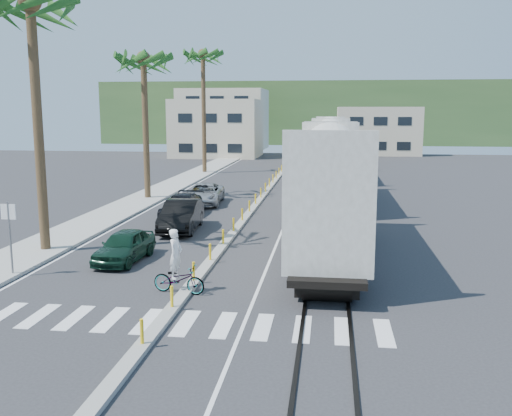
{
  "coord_description": "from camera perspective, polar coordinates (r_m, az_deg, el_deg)",
  "views": [
    {
      "loc": [
        5.01,
        -18.27,
        6.46
      ],
      "look_at": [
        1.65,
        7.57,
        2.0
      ],
      "focal_mm": 40.0,
      "sensor_mm": 36.0,
      "label": 1
    }
  ],
  "objects": [
    {
      "name": "crosswalk",
      "position": [
        18.2,
        -9.25,
        -11.18
      ],
      "size": [
        14.0,
        2.2,
        0.01
      ],
      "primitive_type": "cube",
      "color": "silver",
      "rests_on": "ground"
    },
    {
      "name": "cyclist",
      "position": [
        20.64,
        -7.79,
        -6.46
      ],
      "size": [
        1.38,
        2.2,
        2.34
      ],
      "rotation": [
        0.0,
        0.0,
        1.39
      ],
      "color": "#9EA0A5",
      "rests_on": "ground"
    },
    {
      "name": "car_third",
      "position": [
        35.21,
        -7.43,
        0.21
      ],
      "size": [
        2.12,
        4.88,
        1.4
      ],
      "primitive_type": "imported",
      "rotation": [
        0.0,
        0.0,
        -0.02
      ],
      "color": "black",
      "rests_on": "ground"
    },
    {
      "name": "car_lead",
      "position": [
        25.35,
        -13.02,
        -3.71
      ],
      "size": [
        2.15,
        4.24,
        1.37
      ],
      "primitive_type": "imported",
      "rotation": [
        0.0,
        0.0,
        -0.07
      ],
      "color": "black",
      "rests_on": "ground"
    },
    {
      "name": "palm_trees",
      "position": [
        43.23,
        -10.66,
        15.32
      ],
      "size": [
        3.5,
        37.2,
        13.75
      ],
      "color": "brown",
      "rests_on": "ground"
    },
    {
      "name": "ground",
      "position": [
        20.01,
        -7.6,
        -9.21
      ],
      "size": [
        140.0,
        140.0,
        0.0
      ],
      "primitive_type": "plane",
      "color": "#28282B",
      "rests_on": "ground"
    },
    {
      "name": "street_sign",
      "position": [
        24.13,
        -23.43,
        -1.82
      ],
      "size": [
        0.6,
        0.08,
        3.0
      ],
      "color": "slate",
      "rests_on": "ground"
    },
    {
      "name": "buildings",
      "position": [
        90.67,
        0.17,
        8.38
      ],
      "size": [
        38.0,
        27.0,
        10.0
      ],
      "color": "beige",
      "rests_on": "ground"
    },
    {
      "name": "hillside",
      "position": [
        118.37,
        5.05,
        9.45
      ],
      "size": [
        80.0,
        20.0,
        12.0
      ],
      "primitive_type": "cube",
      "color": "#385628",
      "rests_on": "ground"
    },
    {
      "name": "car_rear",
      "position": [
        39.98,
        -5.21,
        1.42
      ],
      "size": [
        3.12,
        5.52,
        1.44
      ],
      "primitive_type": "imported",
      "rotation": [
        0.0,
        0.0,
        0.07
      ],
      "color": "#A0A2A5",
      "rests_on": "ground"
    },
    {
      "name": "rails",
      "position": [
        46.71,
        7.33,
        1.72
      ],
      "size": [
        1.56,
        100.0,
        0.06
      ],
      "color": "black",
      "rests_on": "ground"
    },
    {
      "name": "sidewalk",
      "position": [
        45.77,
        -9.84,
        1.55
      ],
      "size": [
        3.0,
        90.0,
        0.15
      ],
      "primitive_type": "cube",
      "color": "gray",
      "rests_on": "ground"
    },
    {
      "name": "median",
      "position": [
        39.08,
        -0.05,
        0.32
      ],
      "size": [
        0.45,
        60.0,
        0.85
      ],
      "color": "gray",
      "rests_on": "ground"
    },
    {
      "name": "car_second",
      "position": [
        31.22,
        -7.48,
        -0.76
      ],
      "size": [
        2.41,
        5.26,
        1.66
      ],
      "primitive_type": "imported",
      "rotation": [
        0.0,
        0.0,
        0.07
      ],
      "color": "black",
      "rests_on": "ground"
    },
    {
      "name": "lane_markings",
      "position": [
        44.33,
        -1.96,
        1.33
      ],
      "size": [
        9.42,
        90.0,
        0.01
      ],
      "color": "silver",
      "rests_on": "ground"
    },
    {
      "name": "freight_train",
      "position": [
        45.61,
        7.41,
        5.16
      ],
      "size": [
        3.0,
        60.94,
        5.85
      ],
      "color": "#AEACA0",
      "rests_on": "ground"
    }
  ]
}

